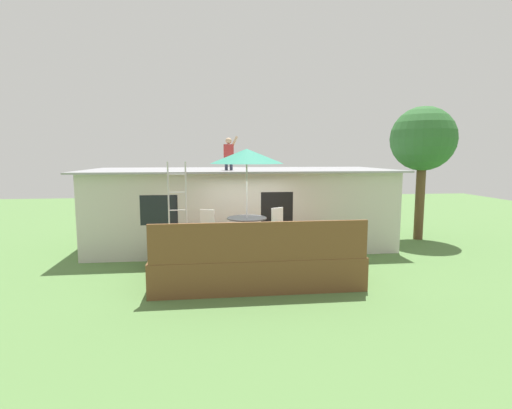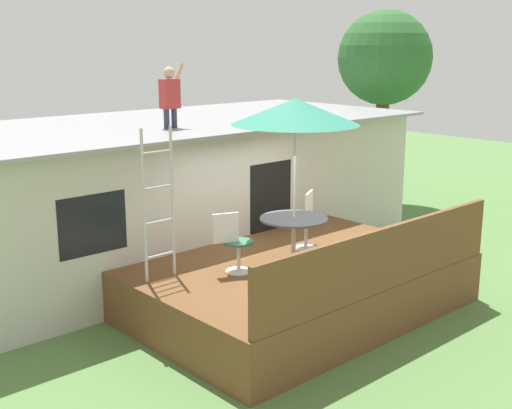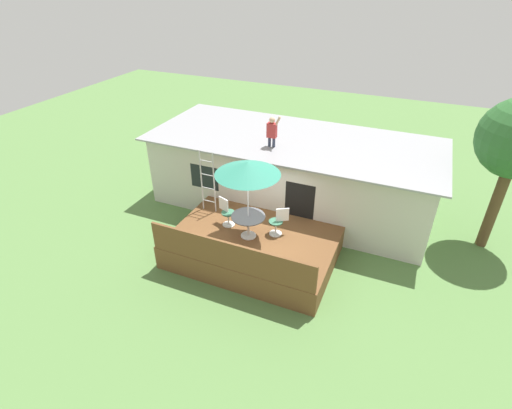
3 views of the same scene
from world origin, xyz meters
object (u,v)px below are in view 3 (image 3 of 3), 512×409
(step_ladder, at_px, (208,182))
(patio_chair_right, at_px, (278,222))
(patio_umbrella, at_px, (248,168))
(patio_table, at_px, (248,220))
(person_figure, at_px, (272,130))
(patio_chair_left, at_px, (227,212))

(step_ladder, distance_m, patio_chair_right, 2.76)
(patio_umbrella, relative_size, patio_chair_right, 2.76)
(patio_table, bearing_deg, patio_umbrella, -18.43)
(step_ladder, relative_size, person_figure, 1.98)
(patio_umbrella, distance_m, person_figure, 2.73)
(patio_chair_left, relative_size, patio_chair_right, 1.00)
(patio_umbrella, height_order, patio_chair_left, patio_umbrella)
(patio_chair_left, bearing_deg, step_ladder, 170.57)
(step_ladder, distance_m, patio_chair_left, 1.26)
(person_figure, height_order, patio_chair_right, person_figure)
(step_ladder, bearing_deg, person_figure, 50.11)
(patio_table, relative_size, step_ladder, 0.47)
(step_ladder, height_order, patio_chair_left, step_ladder)
(patio_chair_right, bearing_deg, patio_umbrella, 0.00)
(patio_chair_left, bearing_deg, patio_umbrella, 0.00)
(patio_table, xyz_separation_m, person_figure, (-0.32, 2.71, 1.91))
(patio_table, relative_size, patio_chair_left, 1.13)
(step_ladder, bearing_deg, patio_chair_left, -29.38)
(person_figure, height_order, patio_chair_left, person_figure)
(patio_chair_left, xyz_separation_m, patio_chair_right, (1.71, 0.14, 0.00))
(patio_chair_right, bearing_deg, person_figure, -94.30)
(patio_umbrella, xyz_separation_m, step_ladder, (-1.86, 0.86, -1.25))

